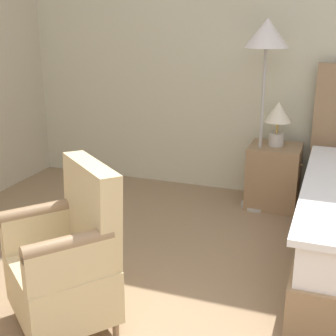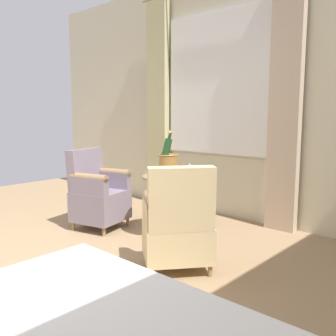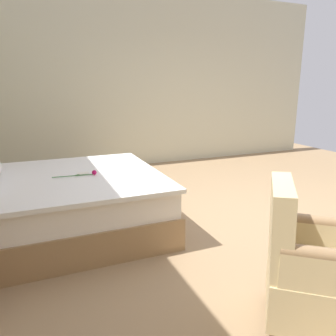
# 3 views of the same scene
# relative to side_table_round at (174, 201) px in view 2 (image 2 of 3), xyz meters

# --- Properties ---
(wall_window_side) EXTENTS (0.27, 6.70, 3.14)m
(wall_window_side) POSITION_rel_side_table_round_xyz_m (-1.12, -0.19, 1.19)
(wall_window_side) COLOR beige
(wall_window_side) RESTS_ON ground
(side_table_round) EXTENTS (0.70, 0.70, 0.66)m
(side_table_round) POSITION_rel_side_table_round_xyz_m (0.00, 0.00, 0.00)
(side_table_round) COLOR #977550
(side_table_round) RESTS_ON ground
(champagne_bucket) EXTENTS (0.21, 0.21, 0.49)m
(champagne_bucket) POSITION_rel_side_table_round_xyz_m (0.09, -0.01, 0.44)
(champagne_bucket) COLOR #A17339
(champagne_bucket) RESTS_ON side_table_round
(wine_glass_near_bucket) EXTENTS (0.08, 0.08, 0.15)m
(wine_glass_near_bucket) POSITION_rel_side_table_round_xyz_m (-0.06, 0.17, 0.40)
(wine_glass_near_bucket) COLOR white
(wine_glass_near_bucket) RESTS_ON side_table_round
(wine_glass_near_edge) EXTENTS (0.06, 0.06, 0.15)m
(wine_glass_near_edge) POSITION_rel_side_table_round_xyz_m (-0.13, -0.11, 0.39)
(wine_glass_near_edge) COLOR white
(wine_glass_near_edge) RESTS_ON side_table_round
(snack_plate) EXTENTS (0.20, 0.20, 0.04)m
(snack_plate) POSITION_rel_side_table_round_xyz_m (-0.19, 0.02, 0.29)
(snack_plate) COLOR white
(snack_plate) RESTS_ON side_table_round
(armchair_by_window) EXTENTS (0.75, 0.74, 0.92)m
(armchair_by_window) POSITION_rel_side_table_round_xyz_m (0.70, 0.66, 0.02)
(armchair_by_window) COLOR #977550
(armchair_by_window) RESTS_ON ground
(armchair_facing_bed) EXTENTS (0.65, 0.66, 0.93)m
(armchair_facing_bed) POSITION_rel_side_table_round_xyz_m (0.40, -0.84, 0.02)
(armchair_facing_bed) COLOR #977550
(armchair_facing_bed) RESTS_ON ground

